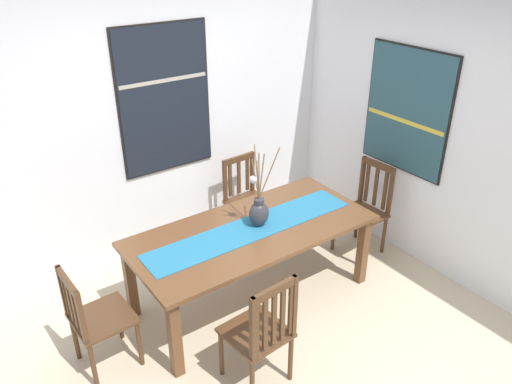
{
  "coord_description": "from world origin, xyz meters",
  "views": [
    {
      "loc": [
        -1.96,
        -2.38,
        2.97
      ],
      "look_at": [
        0.16,
        0.59,
        1.05
      ],
      "focal_mm": 35.17,
      "sensor_mm": 36.0,
      "label": 1
    }
  ],
  "objects_px": {
    "centerpiece_vase": "(259,210)",
    "chair_0": "(365,209)",
    "chair_3": "(247,198)",
    "dining_table": "(252,238)",
    "chair_1": "(95,318)",
    "chair_2": "(262,331)",
    "painting_on_back_wall": "(165,100)",
    "painting_on_side_wall": "(407,111)"
  },
  "relations": [
    {
      "from": "centerpiece_vase",
      "to": "chair_0",
      "type": "height_order",
      "value": "centerpiece_vase"
    },
    {
      "from": "chair_3",
      "to": "dining_table",
      "type": "bearing_deg",
      "value": -122.17
    },
    {
      "from": "chair_1",
      "to": "chair_2",
      "type": "height_order",
      "value": "chair_2"
    },
    {
      "from": "painting_on_back_wall",
      "to": "painting_on_side_wall",
      "type": "height_order",
      "value": "painting_on_back_wall"
    },
    {
      "from": "dining_table",
      "to": "chair_1",
      "type": "distance_m",
      "value": 1.4
    },
    {
      "from": "chair_2",
      "to": "painting_on_back_wall",
      "type": "height_order",
      "value": "painting_on_back_wall"
    },
    {
      "from": "centerpiece_vase",
      "to": "chair_2",
      "type": "xyz_separation_m",
      "value": [
        -0.58,
        -0.85,
        -0.38
      ]
    },
    {
      "from": "dining_table",
      "to": "centerpiece_vase",
      "type": "height_order",
      "value": "centerpiece_vase"
    },
    {
      "from": "chair_1",
      "to": "painting_on_back_wall",
      "type": "relative_size",
      "value": 0.63
    },
    {
      "from": "centerpiece_vase",
      "to": "painting_on_back_wall",
      "type": "xyz_separation_m",
      "value": [
        -0.21,
        1.21,
        0.69
      ]
    },
    {
      "from": "dining_table",
      "to": "chair_0",
      "type": "relative_size",
      "value": 2.19
    },
    {
      "from": "chair_0",
      "to": "painting_on_back_wall",
      "type": "bearing_deg",
      "value": 140.36
    },
    {
      "from": "centerpiece_vase",
      "to": "chair_0",
      "type": "bearing_deg",
      "value": -1.71
    },
    {
      "from": "chair_0",
      "to": "chair_1",
      "type": "height_order",
      "value": "chair_0"
    },
    {
      "from": "centerpiece_vase",
      "to": "painting_on_side_wall",
      "type": "distance_m",
      "value": 1.72
    },
    {
      "from": "centerpiece_vase",
      "to": "painting_on_side_wall",
      "type": "relative_size",
      "value": 0.61
    },
    {
      "from": "chair_0",
      "to": "centerpiece_vase",
      "type": "bearing_deg",
      "value": 178.29
    },
    {
      "from": "chair_1",
      "to": "chair_3",
      "type": "bearing_deg",
      "value": 23.9
    },
    {
      "from": "painting_on_back_wall",
      "to": "chair_0",
      "type": "bearing_deg",
      "value": -39.64
    },
    {
      "from": "chair_0",
      "to": "chair_2",
      "type": "xyz_separation_m",
      "value": [
        -1.87,
        -0.81,
        0.01
      ]
    },
    {
      "from": "dining_table",
      "to": "chair_3",
      "type": "height_order",
      "value": "chair_3"
    },
    {
      "from": "centerpiece_vase",
      "to": "chair_3",
      "type": "height_order",
      "value": "centerpiece_vase"
    },
    {
      "from": "chair_0",
      "to": "painting_on_side_wall",
      "type": "height_order",
      "value": "painting_on_side_wall"
    },
    {
      "from": "dining_table",
      "to": "painting_on_side_wall",
      "type": "height_order",
      "value": "painting_on_side_wall"
    },
    {
      "from": "chair_0",
      "to": "chair_2",
      "type": "relative_size",
      "value": 1.0
    },
    {
      "from": "chair_2",
      "to": "chair_3",
      "type": "height_order",
      "value": "chair_2"
    },
    {
      "from": "chair_1",
      "to": "chair_2",
      "type": "distance_m",
      "value": 1.23
    },
    {
      "from": "painting_on_side_wall",
      "to": "centerpiece_vase",
      "type": "bearing_deg",
      "value": 175.27
    },
    {
      "from": "chair_0",
      "to": "chair_1",
      "type": "bearing_deg",
      "value": 179.31
    },
    {
      "from": "chair_2",
      "to": "chair_1",
      "type": "bearing_deg",
      "value": 136.66
    },
    {
      "from": "chair_1",
      "to": "painting_on_back_wall",
      "type": "bearing_deg",
      "value": 43.84
    },
    {
      "from": "chair_3",
      "to": "painting_on_back_wall",
      "type": "bearing_deg",
      "value": 152.3
    },
    {
      "from": "dining_table",
      "to": "chair_0",
      "type": "bearing_deg",
      "value": -1.1
    },
    {
      "from": "centerpiece_vase",
      "to": "chair_0",
      "type": "xyz_separation_m",
      "value": [
        1.29,
        -0.04,
        -0.39
      ]
    },
    {
      "from": "chair_0",
      "to": "chair_2",
      "type": "bearing_deg",
      "value": -156.68
    },
    {
      "from": "chair_3",
      "to": "painting_on_side_wall",
      "type": "distance_m",
      "value": 1.81
    },
    {
      "from": "chair_1",
      "to": "painting_on_side_wall",
      "type": "xyz_separation_m",
      "value": [
        3.08,
        -0.13,
        1.01
      ]
    },
    {
      "from": "dining_table",
      "to": "chair_2",
      "type": "bearing_deg",
      "value": -120.96
    },
    {
      "from": "centerpiece_vase",
      "to": "chair_0",
      "type": "distance_m",
      "value": 1.35
    },
    {
      "from": "chair_1",
      "to": "painting_on_side_wall",
      "type": "relative_size",
      "value": 0.75
    },
    {
      "from": "centerpiece_vase",
      "to": "chair_1",
      "type": "height_order",
      "value": "centerpiece_vase"
    },
    {
      "from": "centerpiece_vase",
      "to": "chair_1",
      "type": "xyz_separation_m",
      "value": [
        -1.48,
        -0.0,
        -0.41
      ]
    }
  ]
}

